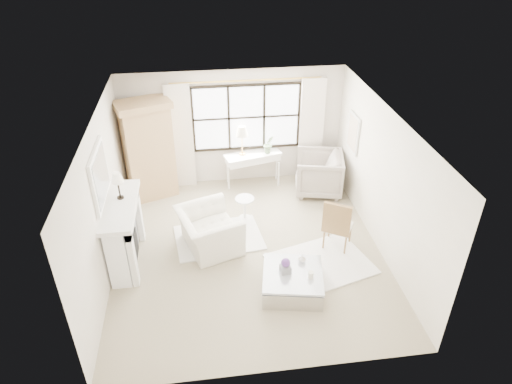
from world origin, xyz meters
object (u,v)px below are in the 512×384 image
console_table (253,169)px  club_armchair (209,231)px  coffee_table (292,282)px  armoire (148,149)px

console_table → club_armchair: bearing=-130.8°
console_table → club_armchair: 2.54m
coffee_table → armoire: bearing=136.6°
console_table → club_armchair: size_ratio=1.15×
club_armchair → coffee_table: (1.35, -1.37, -0.21)m
armoire → coffee_table: 4.42m
console_table → coffee_table: 3.66m
club_armchair → coffee_table: club_armchair is taller
armoire → console_table: armoire is taller
console_table → armoire: bearing=169.5°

